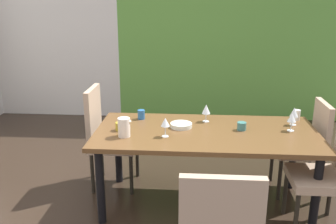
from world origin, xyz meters
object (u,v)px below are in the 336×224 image
object	(u,v)px
chair_right_far	(307,142)
cup_near_window	(297,115)
cup_corner	(242,126)
serving_bowl_west	(181,125)
dining_table	(206,139)
chair_left_far	(106,134)
chair_right_near	(328,171)
cup_north	(120,126)
cup_center	(141,114)
wine_glass_near_shelf	(292,118)
wine_glass_right	(294,113)
pitcher_south	(124,127)
wine_glass_east	(206,109)
wine_glass_rear	(165,123)

from	to	relation	value
chair_right_far	cup_near_window	bearing A→B (deg)	55.45
cup_corner	serving_bowl_west	bearing A→B (deg)	176.54
dining_table	chair_left_far	world-z (taller)	chair_left_far
dining_table	serving_bowl_west	world-z (taller)	serving_bowl_west
chair_right_near	cup_north	distance (m)	1.76
cup_north	cup_center	world-z (taller)	cup_center
wine_glass_near_shelf	wine_glass_right	distance (m)	0.17
chair_right_far	serving_bowl_west	bearing A→B (deg)	100.78
chair_right_near	cup_near_window	distance (m)	0.74
cup_north	cup_center	size ratio (longest dim) A/B	0.87
dining_table	cup_corner	size ratio (longest dim) A/B	24.30
cup_center	cup_near_window	size ratio (longest dim) A/B	0.92
chair_right_near	chair_right_far	world-z (taller)	chair_right_far
chair_right_near	serving_bowl_west	xyz separation A→B (m)	(-1.19, 0.39, 0.22)
cup_corner	pitcher_south	world-z (taller)	pitcher_south
wine_glass_east	cup_corner	world-z (taller)	wine_glass_east
serving_bowl_west	dining_table	bearing A→B (deg)	-19.59
cup_center	cup_corner	distance (m)	0.96
dining_table	cup_corner	distance (m)	0.33
cup_north	pitcher_south	xyz separation A→B (m)	(0.07, -0.14, 0.05)
wine_glass_rear	cup_center	world-z (taller)	wine_glass_rear
dining_table	wine_glass_rear	world-z (taller)	wine_glass_rear
wine_glass_near_shelf	cup_near_window	xyz separation A→B (m)	(0.13, 0.32, -0.07)
wine_glass_right	cup_corner	xyz separation A→B (m)	(-0.49, -0.17, -0.08)
cup_near_window	cup_corner	world-z (taller)	cup_near_window
dining_table	chair_right_near	distance (m)	1.02
wine_glass_rear	pitcher_south	distance (m)	0.35
chair_right_near	cup_corner	xyz separation A→B (m)	(-0.66, 0.35, 0.24)
wine_glass_right	cup_near_window	distance (m)	0.19
cup_near_window	cup_corner	bearing A→B (deg)	-149.49
wine_glass_east	pitcher_south	xyz separation A→B (m)	(-0.69, -0.44, -0.04)
dining_table	wine_glass_east	distance (m)	0.32
dining_table	chair_right_far	bearing A→B (deg)	17.60
chair_right_far	pitcher_south	world-z (taller)	chair_right_far
cup_corner	wine_glass_near_shelf	bearing A→B (deg)	1.45
wine_glass_east	cup_corner	size ratio (longest dim) A/B	2.08
wine_glass_right	cup_center	world-z (taller)	wine_glass_right
pitcher_south	chair_right_near	bearing A→B (deg)	-4.24
wine_glass_rear	serving_bowl_west	xyz separation A→B (m)	(0.12, 0.24, -0.11)
wine_glass_east	wine_glass_right	distance (m)	0.80
chair_left_far	wine_glass_near_shelf	world-z (taller)	chair_left_far
chair_left_far	cup_corner	size ratio (longest dim) A/B	12.60
chair_left_far	cup_center	size ratio (longest dim) A/B	11.30
wine_glass_east	cup_near_window	distance (m)	0.88
chair_right_far	cup_corner	xyz separation A→B (m)	(-0.66, -0.26, 0.24)
dining_table	pitcher_south	xyz separation A→B (m)	(-0.69, -0.18, 0.16)
wine_glass_east	cup_north	world-z (taller)	wine_glass_east
wine_glass_right	wine_glass_near_shelf	bearing A→B (deg)	-109.91
chair_left_far	wine_glass_right	world-z (taller)	chair_left_far
cup_near_window	pitcher_south	distance (m)	1.66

